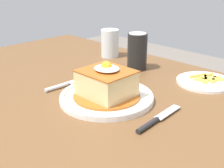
# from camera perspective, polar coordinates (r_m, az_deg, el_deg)

# --- Properties ---
(dining_table) EXTENTS (1.28, 0.80, 0.76)m
(dining_table) POSITION_cam_1_polar(r_m,az_deg,el_deg) (0.91, -3.40, -7.89)
(dining_table) COLOR brown
(dining_table) RESTS_ON ground_plane
(main_plate) EXTENTS (0.25, 0.25, 0.02)m
(main_plate) POSITION_cam_1_polar(r_m,az_deg,el_deg) (0.79, -1.02, -2.46)
(main_plate) COLOR white
(main_plate) RESTS_ON dining_table
(sandwich_meal) EXTENTS (0.18, 0.18, 0.10)m
(sandwich_meal) POSITION_cam_1_polar(r_m,az_deg,el_deg) (0.78, -1.04, 0.04)
(sandwich_meal) COLOR #B75B1E
(sandwich_meal) RESTS_ON main_plate
(fork) EXTENTS (0.02, 0.14, 0.01)m
(fork) POSITION_cam_1_polar(r_m,az_deg,el_deg) (0.89, -9.36, -0.24)
(fork) COLOR silver
(fork) RESTS_ON dining_table
(knife) EXTENTS (0.03, 0.17, 0.01)m
(knife) POSITION_cam_1_polar(r_m,az_deg,el_deg) (0.69, 7.95, -6.99)
(knife) COLOR #262628
(knife) RESTS_ON dining_table
(soda_can) EXTENTS (0.07, 0.07, 0.12)m
(soda_can) POSITION_cam_1_polar(r_m,az_deg,el_deg) (1.02, 4.80, 6.17)
(soda_can) COLOR black
(soda_can) RESTS_ON dining_table
(drinking_glass) EXTENTS (0.07, 0.07, 0.10)m
(drinking_glass) POSITION_cam_1_polar(r_m,az_deg,el_deg) (1.17, -0.40, 7.39)
(drinking_glass) COLOR silver
(drinking_glass) RESTS_ON dining_table
(side_plate_fries) EXTENTS (0.17, 0.17, 0.02)m
(side_plate_fries) POSITION_cam_1_polar(r_m,az_deg,el_deg) (0.95, 17.26, 0.46)
(side_plate_fries) COLOR white
(side_plate_fries) RESTS_ON dining_table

